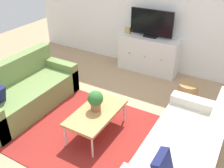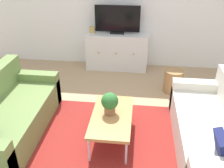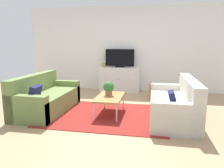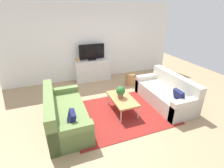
% 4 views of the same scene
% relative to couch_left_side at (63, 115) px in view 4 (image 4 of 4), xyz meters
% --- Properties ---
extents(ground_plane, '(10.00, 10.00, 0.00)m').
position_rel_couch_left_side_xyz_m(ground_plane, '(1.44, 0.10, -0.28)').
color(ground_plane, tan).
extents(wall_back, '(6.40, 0.12, 2.70)m').
position_rel_couch_left_side_xyz_m(wall_back, '(1.44, 2.65, 1.07)').
color(wall_back, white).
rests_on(wall_back, ground_plane).
extents(area_rug, '(2.50, 1.90, 0.01)m').
position_rel_couch_left_side_xyz_m(area_rug, '(1.44, -0.05, -0.27)').
color(area_rug, maroon).
rests_on(area_rug, ground_plane).
extents(couch_left_side, '(0.85, 1.85, 0.82)m').
position_rel_couch_left_side_xyz_m(couch_left_side, '(0.00, 0.00, 0.00)').
color(couch_left_side, olive).
rests_on(couch_left_side, ground_plane).
extents(couch_right_side, '(0.85, 1.85, 0.82)m').
position_rel_couch_left_side_xyz_m(couch_right_side, '(2.87, 0.00, 0.00)').
color(couch_right_side, beige).
rests_on(couch_right_side, ground_plane).
extents(coffee_table, '(0.54, 0.99, 0.40)m').
position_rel_couch_left_side_xyz_m(coffee_table, '(1.50, 0.04, 0.09)').
color(coffee_table, '#B7844C').
rests_on(coffee_table, ground_plane).
extents(potted_plant, '(0.23, 0.23, 0.31)m').
position_rel_couch_left_side_xyz_m(potted_plant, '(1.47, 0.08, 0.30)').
color(potted_plant, '#936042').
rests_on(potted_plant, coffee_table).
extents(tv_console, '(1.29, 0.47, 0.78)m').
position_rel_couch_left_side_xyz_m(tv_console, '(1.34, 2.37, 0.11)').
color(tv_console, silver).
rests_on(tv_console, ground_plane).
extents(flat_screen_tv, '(0.92, 0.16, 0.57)m').
position_rel_couch_left_side_xyz_m(flat_screen_tv, '(1.34, 2.39, 0.78)').
color(flat_screen_tv, black).
rests_on(flat_screen_tv, tv_console).
extents(mantel_clock, '(0.11, 0.07, 0.13)m').
position_rel_couch_left_side_xyz_m(mantel_clock, '(0.81, 2.37, 0.56)').
color(mantel_clock, tan).
rests_on(mantel_clock, tv_console).
extents(wicker_basket, '(0.34, 0.34, 0.42)m').
position_rel_couch_left_side_xyz_m(wicker_basket, '(2.46, 1.48, -0.07)').
color(wicker_basket, '#9E7547').
rests_on(wicker_basket, ground_plane).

